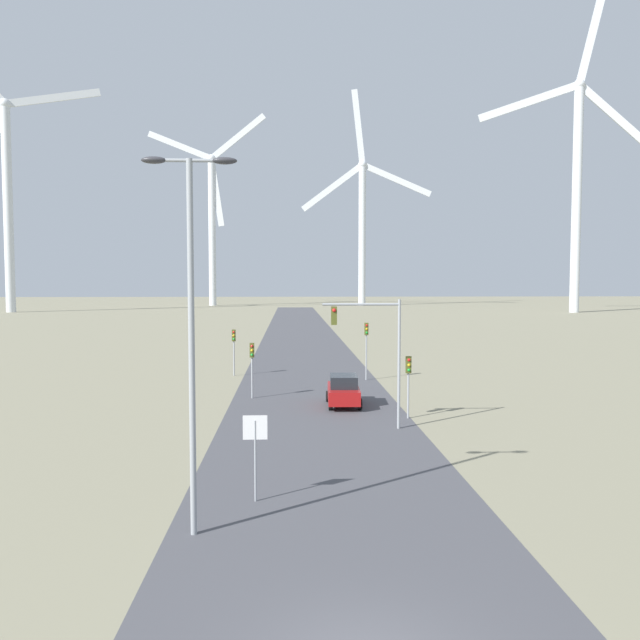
% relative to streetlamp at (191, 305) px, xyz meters
% --- Properties ---
extents(road_surface, '(10.00, 240.00, 0.01)m').
position_rel_streetlamp_xyz_m(road_surface, '(4.19, 41.59, -6.60)').
color(road_surface, '#47474C').
rests_on(road_surface, ground).
extents(streetlamp, '(2.65, 0.32, 10.72)m').
position_rel_streetlamp_xyz_m(streetlamp, '(0.00, 0.00, 0.00)').
color(streetlamp, '#93999E').
rests_on(streetlamp, ground).
extents(stop_sign_near, '(0.81, 0.07, 2.88)m').
position_rel_streetlamp_xyz_m(stop_sign_near, '(1.62, 2.63, -4.59)').
color(stop_sign_near, '#93999E').
rests_on(stop_sign_near, ground).
extents(traffic_light_post_near_left, '(0.28, 0.34, 3.47)m').
position_rel_streetlamp_xyz_m(traffic_light_post_near_left, '(0.39, 21.04, -4.05)').
color(traffic_light_post_near_left, '#93999E').
rests_on(traffic_light_post_near_left, ground).
extents(traffic_light_post_near_right, '(0.28, 0.34, 3.33)m').
position_rel_streetlamp_xyz_m(traffic_light_post_near_right, '(9.04, 14.87, -4.16)').
color(traffic_light_post_near_right, '#93999E').
rests_on(traffic_light_post_near_right, ground).
extents(traffic_light_post_mid_left, '(0.28, 0.33, 3.59)m').
position_rel_streetlamp_xyz_m(traffic_light_post_mid_left, '(-1.59, 30.52, -3.97)').
color(traffic_light_post_mid_left, '#93999E').
rests_on(traffic_light_post_mid_left, ground).
extents(traffic_light_post_mid_right, '(0.28, 0.33, 4.26)m').
position_rel_streetlamp_xyz_m(traffic_light_post_mid_right, '(8.39, 27.91, -3.49)').
color(traffic_light_post_mid_right, '#93999E').
rests_on(traffic_light_post_mid_right, ground).
extents(traffic_light_mast_overhead, '(3.86, 0.35, 6.41)m').
position_rel_streetlamp_xyz_m(traffic_light_mast_overhead, '(6.88, 12.61, -2.12)').
color(traffic_light_mast_overhead, '#93999E').
rests_on(traffic_light_mast_overhead, ground).
extents(car_approaching, '(1.99, 4.18, 1.83)m').
position_rel_streetlamp_xyz_m(car_approaching, '(5.88, 18.40, -5.69)').
color(car_approaching, maroon).
rests_on(car_approaching, ground).
extents(wind_turbine_far_left, '(35.40, 12.65, 65.90)m').
position_rel_streetlamp_xyz_m(wind_turbine_far_left, '(-64.58, 135.83, 23.97)').
color(wind_turbine_far_left, silver).
rests_on(wind_turbine_far_left, ground).
extents(wind_turbine_left, '(36.37, 3.47, 58.57)m').
position_rel_streetlamp_xyz_m(wind_turbine_left, '(-21.28, 177.00, 21.49)').
color(wind_turbine_left, silver).
rests_on(wind_turbine_left, ground).
extents(wind_turbine_center, '(39.74, 3.61, 65.58)m').
position_rel_streetlamp_xyz_m(wind_turbine_center, '(24.85, 173.79, 20.70)').
color(wind_turbine_center, silver).
rests_on(wind_turbine_center, ground).
extents(wind_turbine_right, '(41.01, 7.46, 77.24)m').
position_rel_streetlamp_xyz_m(wind_turbine_right, '(70.77, 128.55, 26.55)').
color(wind_turbine_right, silver).
rests_on(wind_turbine_right, ground).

